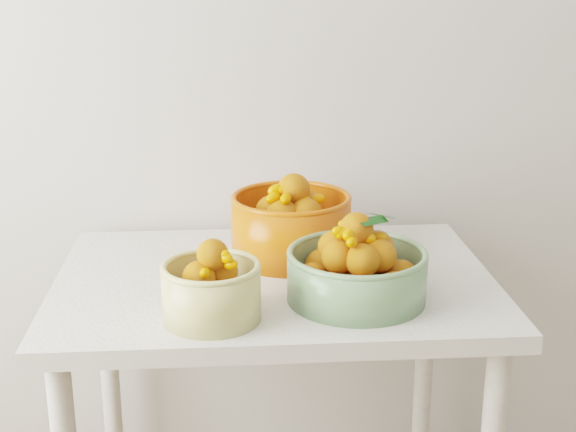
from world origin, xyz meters
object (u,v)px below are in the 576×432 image
object	(u,v)px
table	(275,314)
bowl_green	(356,270)
bowl_cream	(212,289)
bowl_orange	(292,224)

from	to	relation	value
table	bowl_green	distance (m)	0.27
table	bowl_cream	world-z (taller)	bowl_cream
table	bowl_green	bearing A→B (deg)	-40.89
bowl_orange	bowl_cream	bearing A→B (deg)	-118.43
bowl_cream	bowl_green	xyz separation A→B (m)	(0.30, 0.08, 0.00)
table	bowl_orange	size ratio (longest dim) A/B	3.21
bowl_cream	bowl_green	world-z (taller)	bowl_green
table	bowl_green	size ratio (longest dim) A/B	2.73
table	bowl_cream	size ratio (longest dim) A/B	4.40
table	bowl_orange	distance (m)	0.22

